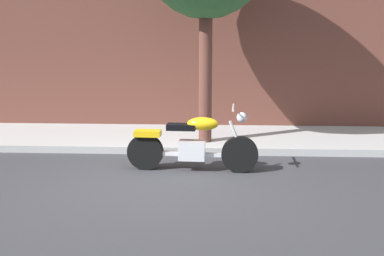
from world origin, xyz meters
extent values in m
plane|color=#38383D|center=(0.00, 0.00, 0.00)|extent=(60.00, 60.00, 0.00)
cube|color=#B1B1B1|center=(0.00, 2.86, 0.07)|extent=(19.21, 2.42, 0.14)
cylinder|color=black|center=(1.19, 0.56, 0.31)|extent=(0.62, 0.17, 0.61)
cylinder|color=black|center=(-0.41, 0.65, 0.31)|extent=(0.62, 0.17, 0.61)
cube|color=silver|center=(0.39, 0.60, 0.36)|extent=(0.45, 0.30, 0.32)
cube|color=silver|center=(0.39, 0.60, 0.29)|extent=(1.44, 0.16, 0.06)
ellipsoid|color=yellow|center=(0.57, 0.59, 0.81)|extent=(0.53, 0.29, 0.22)
cube|color=black|center=(0.21, 0.61, 0.75)|extent=(0.49, 0.27, 0.10)
cube|color=yellow|center=(-0.36, 0.64, 0.63)|extent=(0.45, 0.26, 0.10)
cylinder|color=silver|center=(1.13, 0.56, 0.59)|extent=(0.27, 0.06, 0.58)
cylinder|color=silver|center=(1.07, 0.57, 1.09)|extent=(0.07, 0.70, 0.04)
sphere|color=silver|center=(1.21, 0.56, 0.93)|extent=(0.17, 0.17, 0.17)
cylinder|color=silver|center=(0.15, 0.78, 0.26)|extent=(0.80, 0.13, 0.09)
cylinder|color=brown|center=(0.57, 2.25, 1.56)|extent=(0.26, 0.26, 3.13)
camera|label=1|loc=(0.75, -6.50, 2.13)|focal=40.86mm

